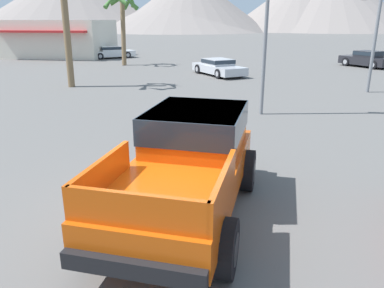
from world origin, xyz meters
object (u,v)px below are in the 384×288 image
object	(u,v)px
parked_car_silver	(218,67)
palm_tree_leaning	(122,8)
parked_car_white	(111,52)
traffic_light_main	(372,10)
parked_car_dark	(367,59)
orange_pickup_truck	(189,157)

from	to	relation	value
parked_car_silver	palm_tree_leaning	xyz separation A→B (m)	(-8.09, 4.76, 3.87)
parked_car_white	traffic_light_main	distance (m)	24.38
parked_car_silver	palm_tree_leaning	size ratio (longest dim) A/B	0.80
parked_car_silver	parked_car_dark	xyz separation A→B (m)	(11.28, 6.27, 0.08)
parked_car_dark	traffic_light_main	distance (m)	11.26
parked_car_white	parked_car_silver	bearing A→B (deg)	9.59
parked_car_silver	parked_car_white	bearing A→B (deg)	-77.42
traffic_light_main	palm_tree_leaning	world-z (taller)	palm_tree_leaning
orange_pickup_truck	parked_car_dark	xyz separation A→B (m)	(10.45, 25.20, -0.44)
traffic_light_main	parked_car_silver	bearing A→B (deg)	63.77
parked_car_silver	palm_tree_leaning	distance (m)	10.15
orange_pickup_truck	parked_car_white	size ratio (longest dim) A/B	1.17
orange_pickup_truck	parked_car_white	distance (m)	31.70
parked_car_dark	palm_tree_leaning	world-z (taller)	palm_tree_leaning
parked_car_dark	palm_tree_leaning	size ratio (longest dim) A/B	0.73
parked_car_white	palm_tree_leaning	size ratio (longest dim) A/B	0.77
parked_car_silver	traffic_light_main	world-z (taller)	traffic_light_main
parked_car_dark	traffic_light_main	bearing A→B (deg)	-144.21
parked_car_dark	parked_car_white	size ratio (longest dim) A/B	0.94
parked_car_dark	parked_car_white	bearing A→B (deg)	132.58
parked_car_dark	parked_car_silver	bearing A→B (deg)	171.92
orange_pickup_truck	palm_tree_leaning	xyz separation A→B (m)	(-8.91, 23.69, 3.35)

